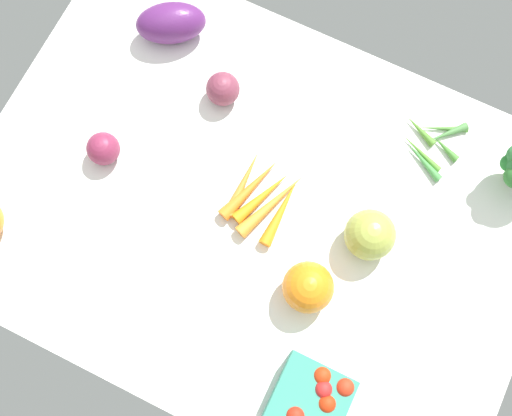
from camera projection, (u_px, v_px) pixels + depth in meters
tablecloth at (256, 212)px, 114.08cm from camera, size 104.00×76.00×2.00cm
red_onion_center at (103, 149)px, 112.83cm from camera, size 6.10×6.10×6.10cm
heirloom_tomato_green at (370, 235)px, 107.42cm from camera, size 8.99×8.99×8.99cm
carrot_bunch at (262, 197)px, 112.48cm from camera, size 12.29×16.27×2.60cm
okra_pile at (433, 143)px, 115.54cm from camera, size 12.25×13.21×1.64cm
heirloom_tomato_orange at (308, 287)px, 105.23cm from camera, size 8.90×8.90×8.90cm
eggplant at (171, 23)px, 118.18cm from camera, size 15.48×13.77×7.75cm
berry_basket at (312, 399)px, 101.45cm from camera, size 11.84×11.84×7.65cm
red_onion_near_basket at (223, 89)px, 115.58cm from camera, size 6.37×6.37×6.37cm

